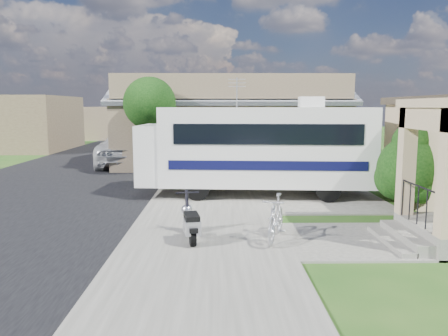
{
  "coord_description": "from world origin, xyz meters",
  "views": [
    {
      "loc": [
        -0.69,
        -11.13,
        3.22
      ],
      "look_at": [
        -0.5,
        2.5,
        1.3
      ],
      "focal_mm": 35.0,
      "sensor_mm": 36.0,
      "label": 1
    }
  ],
  "objects_px": {
    "bicycle": "(276,220)",
    "garden_hose": "(392,230)",
    "pickup_truck": "(124,150)",
    "scooter": "(190,223)",
    "motorhome": "(257,147)",
    "shrub": "(412,166)",
    "van": "(138,140)"
  },
  "relations": [
    {
      "from": "scooter",
      "to": "pickup_truck",
      "type": "distance_m",
      "value": 14.79
    },
    {
      "from": "pickup_truck",
      "to": "van",
      "type": "bearing_deg",
      "value": -96.95
    },
    {
      "from": "garden_hose",
      "to": "van",
      "type": "bearing_deg",
      "value": 116.3
    },
    {
      "from": "bicycle",
      "to": "garden_hose",
      "type": "bearing_deg",
      "value": 29.99
    },
    {
      "from": "pickup_truck",
      "to": "van",
      "type": "xyz_separation_m",
      "value": [
        -0.49,
        7.18,
        -0.01
      ]
    },
    {
      "from": "pickup_truck",
      "to": "scooter",
      "type": "bearing_deg",
      "value": 97.05
    },
    {
      "from": "van",
      "to": "scooter",
      "type": "bearing_deg",
      "value": -74.6
    },
    {
      "from": "garden_hose",
      "to": "motorhome",
      "type": "bearing_deg",
      "value": 122.22
    },
    {
      "from": "bicycle",
      "to": "shrub",
      "type": "bearing_deg",
      "value": 52.23
    },
    {
      "from": "scooter",
      "to": "van",
      "type": "bearing_deg",
      "value": 93.0
    },
    {
      "from": "motorhome",
      "to": "garden_hose",
      "type": "bearing_deg",
      "value": -53.9
    },
    {
      "from": "van",
      "to": "garden_hose",
      "type": "bearing_deg",
      "value": -61.66
    },
    {
      "from": "bicycle",
      "to": "garden_hose",
      "type": "xyz_separation_m",
      "value": [
        3.07,
        0.67,
        -0.45
      ]
    },
    {
      "from": "shrub",
      "to": "scooter",
      "type": "relative_size",
      "value": 1.66
    },
    {
      "from": "motorhome",
      "to": "van",
      "type": "height_order",
      "value": "motorhome"
    },
    {
      "from": "bicycle",
      "to": "pickup_truck",
      "type": "distance_m",
      "value": 15.52
    },
    {
      "from": "shrub",
      "to": "bicycle",
      "type": "height_order",
      "value": "shrub"
    },
    {
      "from": "shrub",
      "to": "garden_hose",
      "type": "height_order",
      "value": "shrub"
    },
    {
      "from": "van",
      "to": "shrub",
      "type": "bearing_deg",
      "value": -54.96
    },
    {
      "from": "bicycle",
      "to": "pickup_truck",
      "type": "bearing_deg",
      "value": 132.84
    },
    {
      "from": "van",
      "to": "garden_hose",
      "type": "xyz_separation_m",
      "value": [
        10.16,
        -20.56,
        -0.77
      ]
    },
    {
      "from": "pickup_truck",
      "to": "shrub",
      "type": "bearing_deg",
      "value": 125.04
    },
    {
      "from": "van",
      "to": "garden_hose",
      "type": "height_order",
      "value": "van"
    },
    {
      "from": "scooter",
      "to": "garden_hose",
      "type": "height_order",
      "value": "scooter"
    },
    {
      "from": "scooter",
      "to": "garden_hose",
      "type": "bearing_deg",
      "value": -2.69
    },
    {
      "from": "motorhome",
      "to": "shrub",
      "type": "distance_m",
      "value": 5.16
    },
    {
      "from": "bicycle",
      "to": "van",
      "type": "distance_m",
      "value": 22.38
    },
    {
      "from": "bicycle",
      "to": "pickup_truck",
      "type": "relative_size",
      "value": 0.29
    },
    {
      "from": "shrub",
      "to": "pickup_truck",
      "type": "height_order",
      "value": "shrub"
    },
    {
      "from": "motorhome",
      "to": "bicycle",
      "type": "xyz_separation_m",
      "value": [
        -0.03,
        -5.5,
        -1.26
      ]
    },
    {
      "from": "bicycle",
      "to": "scooter",
      "type": "bearing_deg",
      "value": -161.76
    },
    {
      "from": "pickup_truck",
      "to": "garden_hose",
      "type": "xyz_separation_m",
      "value": [
        9.67,
        -13.38,
        -0.78
      ]
    }
  ]
}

